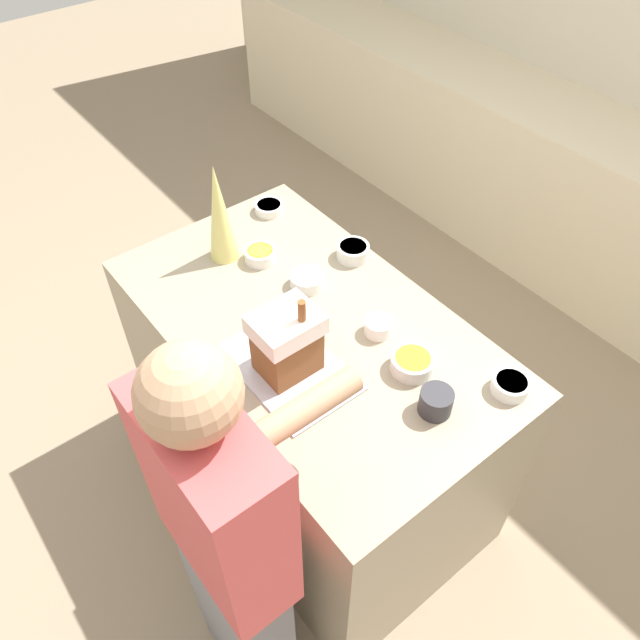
{
  "coord_description": "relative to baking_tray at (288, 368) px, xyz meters",
  "views": [
    {
      "loc": [
        1.15,
        -0.87,
        2.45
      ],
      "look_at": [
        0.06,
        0.0,
        1.0
      ],
      "focal_mm": 35.0,
      "sensor_mm": 36.0,
      "label": 1
    }
  ],
  "objects": [
    {
      "name": "back_cabinet_block",
      "position": [
        -0.12,
        2.17,
        -0.5
      ],
      "size": [
        6.0,
        0.6,
        0.89
      ],
      "color": "beige",
      "rests_on": "ground_plane"
    },
    {
      "name": "candy_bowl_near_tray_right",
      "position": [
        0.48,
        0.47,
        0.02
      ],
      "size": [
        0.11,
        0.11,
        0.05
      ],
      "color": "white",
      "rests_on": "kitchen_island"
    },
    {
      "name": "ground_plane",
      "position": [
        -0.12,
        0.17,
        -0.94
      ],
      "size": [
        12.0,
        12.0,
        0.0
      ],
      "primitive_type": "plane",
      "color": "gray"
    },
    {
      "name": "candy_bowl_near_tray_left",
      "position": [
        -0.71,
        0.43,
        0.02
      ],
      "size": [
        0.11,
        0.11,
        0.04
      ],
      "color": "white",
      "rests_on": "kitchen_island"
    },
    {
      "name": "mug",
      "position": [
        0.39,
        0.24,
        0.04
      ],
      "size": [
        0.1,
        0.1,
        0.08
      ],
      "color": "#2D2D33",
      "rests_on": "kitchen_island"
    },
    {
      "name": "gingerbread_house",
      "position": [
        0.0,
        0.0,
        0.12
      ],
      "size": [
        0.16,
        0.2,
        0.3
      ],
      "color": "brown",
      "rests_on": "baking_tray"
    },
    {
      "name": "candy_bowl_beside_tree",
      "position": [
        -0.27,
        0.28,
        0.02
      ],
      "size": [
        0.12,
        0.12,
        0.05
      ],
      "color": "white",
      "rests_on": "kitchen_island"
    },
    {
      "name": "candy_bowl_behind_tray",
      "position": [
        0.24,
        0.3,
        0.03
      ],
      "size": [
        0.14,
        0.14,
        0.05
      ],
      "color": "silver",
      "rests_on": "kitchen_island"
    },
    {
      "name": "candy_bowl_front_corner",
      "position": [
        -0.48,
        0.23,
        0.02
      ],
      "size": [
        0.12,
        0.12,
        0.05
      ],
      "color": "white",
      "rests_on": "kitchen_island"
    },
    {
      "name": "kitchen_island",
      "position": [
        -0.12,
        0.17,
        -0.47
      ],
      "size": [
        1.43,
        0.83,
        0.94
      ],
      "color": "gray",
      "rests_on": "ground_plane"
    },
    {
      "name": "candy_bowl_far_right",
      "position": [
        -0.29,
        0.51,
        0.03
      ],
      "size": [
        0.12,
        0.12,
        0.05
      ],
      "color": "silver",
      "rests_on": "kitchen_island"
    },
    {
      "name": "decorative_tree",
      "position": [
        -0.59,
        0.14,
        0.19
      ],
      "size": [
        0.11,
        0.11,
        0.38
      ],
      "color": "#DBD675",
      "rests_on": "kitchen_island"
    },
    {
      "name": "baking_tray",
      "position": [
        0.0,
        0.0,
        0.0
      ],
      "size": [
        0.43,
        0.28,
        0.01
      ],
      "color": "#B2B2BC",
      "rests_on": "kitchen_island"
    },
    {
      "name": "candy_bowl_far_left",
      "position": [
        0.06,
        0.32,
        0.03
      ],
      "size": [
        0.09,
        0.09,
        0.05
      ],
      "color": "white",
      "rests_on": "kitchen_island"
    },
    {
      "name": "person",
      "position": [
        0.32,
        -0.44,
        -0.11
      ],
      "size": [
        0.42,
        0.53,
        1.61
      ],
      "color": "slate",
      "rests_on": "ground_plane"
    }
  ]
}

